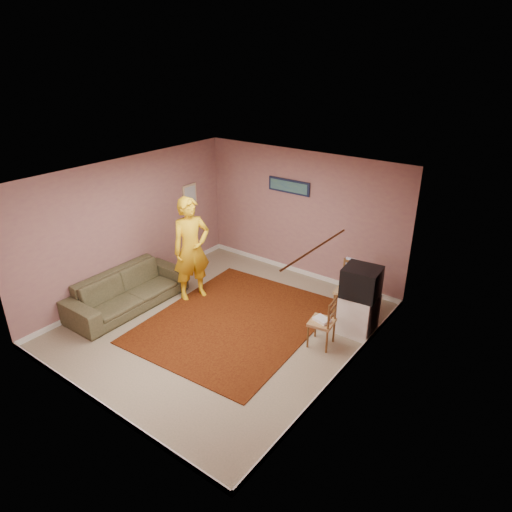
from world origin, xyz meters
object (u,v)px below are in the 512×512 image
Objects in this scene: chair_a at (350,285)px; person at (191,249)px; tv_cabinet at (358,314)px; crt_tv at (361,282)px; sofa at (127,290)px; chair_b at (322,316)px.

person is (-2.68, -1.13, 0.38)m from chair_a.
tv_cabinet is 1.29× the size of chair_a.
crt_tv is 0.28× the size of sofa.
sofa is at bearing 167.82° from person.
crt_tv reaches higher than chair_b.
chair_a is 1.16× the size of chair_b.
tv_cabinet is 3.19m from person.
sofa is 1.14× the size of person.
tv_cabinet is at bearing -0.00° from crt_tv.
chair_b is at bearing -73.25° from sofa.
sofa is 1.38m from person.
chair_b is at bearing -120.73° from crt_tv.
tv_cabinet is at bearing -65.66° from sofa.
sofa is (-3.74, -1.72, -0.62)m from crt_tv.
chair_a is 2.93m from person.
crt_tv reaches higher than chair_a.
chair_a reaches higher than sofa.
crt_tv is 4.17m from sofa.
tv_cabinet is 0.76m from chair_b.
crt_tv is 0.32× the size of person.
tv_cabinet is 1.50× the size of chair_b.
crt_tv reaches higher than tv_cabinet.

